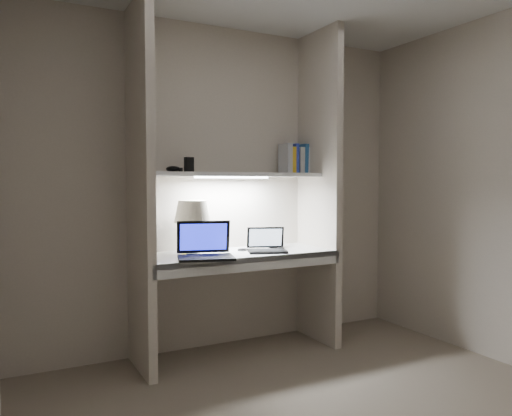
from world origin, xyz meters
TOP-DOWN VIEW (x-y plane):
  - back_wall at (0.00, 1.50)m, footprint 3.20×0.01m
  - alcove_panel_left at (-0.73, 1.23)m, footprint 0.06×0.55m
  - alcove_panel_right at (0.73, 1.23)m, footprint 0.06×0.55m
  - desk at (0.00, 1.23)m, footprint 1.40×0.55m
  - desk_apron at (0.00, 0.96)m, footprint 1.46×0.03m
  - shelf at (0.00, 1.32)m, footprint 1.40×0.36m
  - strip_light at (0.00, 1.32)m, footprint 0.60×0.04m
  - table_lamp at (-0.33, 1.29)m, footprint 0.27×0.27m
  - laptop_main at (-0.32, 1.08)m, footprint 0.45×0.41m
  - laptop_netbook at (0.20, 1.15)m, footprint 0.35×0.33m
  - speaker at (0.38, 1.31)m, footprint 0.12×0.10m
  - mouse at (0.33, 1.27)m, footprint 0.11×0.07m
  - cable_coil at (0.08, 1.30)m, footprint 0.11×0.11m
  - sticky_note at (-0.38, 1.30)m, footprint 0.07×0.07m
  - book_row at (0.60, 1.39)m, footprint 0.23×0.16m
  - shelf_box at (-0.34, 1.35)m, footprint 0.07×0.05m
  - shelf_gadget at (-0.44, 1.41)m, footprint 0.13×0.11m

SIDE VIEW (x-z plane):
  - desk_apron at x=0.00m, z-range 0.67..0.77m
  - desk at x=0.00m, z-range 0.73..0.77m
  - sticky_note at x=-0.38m, z-range 0.77..0.77m
  - cable_coil at x=0.08m, z-range 0.77..0.78m
  - mouse at x=0.33m, z-range 0.77..0.81m
  - laptop_netbook at x=0.20m, z-range 0.72..0.90m
  - laptop_main at x=-0.32m, z-range 0.70..0.95m
  - speaker at x=0.38m, z-range 0.77..0.92m
  - table_lamp at x=-0.33m, z-range 0.84..1.23m
  - back_wall at x=0.00m, z-range 0.00..2.50m
  - alcove_panel_left at x=-0.73m, z-range 0.00..2.50m
  - alcove_panel_right at x=0.73m, z-range 0.00..2.50m
  - strip_light at x=0.00m, z-range 1.32..1.34m
  - shelf at x=0.00m, z-range 1.34..1.36m
  - shelf_gadget at x=-0.44m, z-range 1.37..1.41m
  - shelf_box at x=-0.34m, z-range 1.36..1.47m
  - book_row at x=0.60m, z-range 1.36..1.60m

